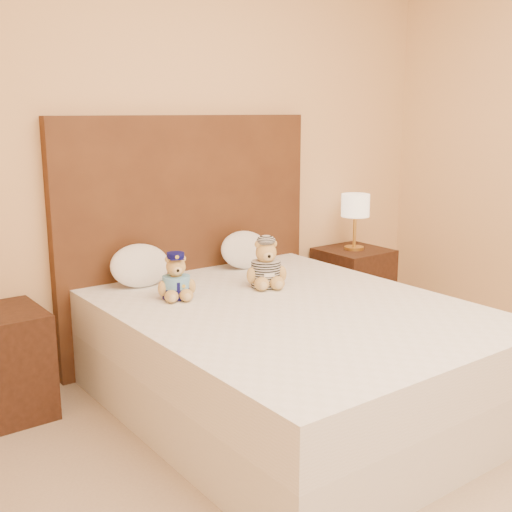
{
  "coord_description": "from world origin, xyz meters",
  "views": [
    {
      "loc": [
        -2.02,
        -1.2,
        1.52
      ],
      "look_at": [
        -0.04,
        1.45,
        0.77
      ],
      "focal_mm": 45.0,
      "sensor_mm": 36.0,
      "label": 1
    }
  ],
  "objects": [
    {
      "name": "pillow_right",
      "position": [
        0.3,
        2.03,
        0.68
      ],
      "size": [
        0.35,
        0.23,
        0.25
      ],
      "primitive_type": "ellipsoid",
      "color": "white",
      "rests_on": "bed"
    },
    {
      "name": "teddy_prisoner",
      "position": [
        0.13,
        1.58,
        0.69
      ],
      "size": [
        0.32,
        0.31,
        0.27
      ],
      "primitive_type": null,
      "rotation": [
        0.0,
        0.0,
        -0.41
      ],
      "color": "#B38445",
      "rests_on": "bed"
    },
    {
      "name": "lamp",
      "position": [
        1.25,
        2.0,
        0.85
      ],
      "size": [
        0.2,
        0.2,
        0.4
      ],
      "color": "gold",
      "rests_on": "nightstand_right"
    },
    {
      "name": "nightstand_right",
      "position": [
        1.25,
        2.0,
        0.28
      ],
      "size": [
        0.45,
        0.45,
        0.55
      ],
      "primitive_type": "cube",
      "color": "#3B1E12",
      "rests_on": "ground"
    },
    {
      "name": "teddy_police",
      "position": [
        -0.4,
        1.68,
        0.67
      ],
      "size": [
        0.27,
        0.26,
        0.25
      ],
      "primitive_type": null,
      "rotation": [
        0.0,
        0.0,
        -0.34
      ],
      "color": "#B38445",
      "rests_on": "bed"
    },
    {
      "name": "room_walls",
      "position": [
        0.0,
        0.46,
        1.81
      ],
      "size": [
        4.04,
        4.52,
        2.72
      ],
      "color": "#E9B87F",
      "rests_on": "ground"
    },
    {
      "name": "headboard",
      "position": [
        0.0,
        2.21,
        0.75
      ],
      "size": [
        1.75,
        0.08,
        1.5
      ],
      "primitive_type": "cube",
      "color": "#532F19",
      "rests_on": "ground"
    },
    {
      "name": "pillow_left",
      "position": [
        -0.43,
        2.03,
        0.68
      ],
      "size": [
        0.36,
        0.24,
        0.26
      ],
      "primitive_type": "ellipsoid",
      "color": "white",
      "rests_on": "bed"
    },
    {
      "name": "bed",
      "position": [
        0.0,
        1.2,
        0.28
      ],
      "size": [
        1.6,
        2.0,
        0.55
      ],
      "color": "white",
      "rests_on": "ground"
    }
  ]
}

